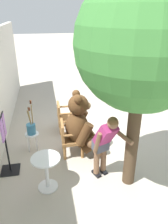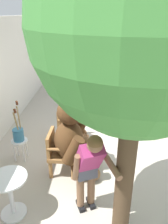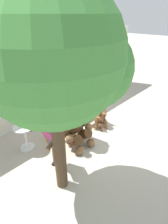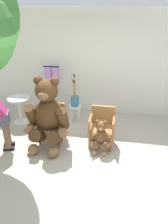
# 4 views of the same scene
# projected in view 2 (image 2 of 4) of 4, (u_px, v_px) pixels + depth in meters

# --- Properties ---
(ground_plane) EXTENTS (60.00, 60.00, 0.00)m
(ground_plane) POSITION_uv_depth(u_px,v_px,m) (95.00, 154.00, 4.87)
(ground_plane) COLOR #B2A899
(wooden_chair_left) EXTENTS (0.57, 0.53, 0.86)m
(wooden_chair_left) POSITION_uv_depth(u_px,v_px,m) (60.00, 151.00, 4.19)
(wooden_chair_left) COLOR olive
(wooden_chair_left) RESTS_ON ground
(wooden_chair_right) EXTENTS (0.56, 0.52, 0.86)m
(wooden_chair_right) POSITION_uv_depth(u_px,v_px,m) (67.00, 123.00, 5.23)
(wooden_chair_right) COLOR olive
(wooden_chair_right) RESTS_ON ground
(teddy_bear_large) EXTENTS (0.95, 0.90, 1.58)m
(teddy_bear_large) POSITION_uv_depth(u_px,v_px,m) (73.00, 137.00, 4.05)
(teddy_bear_large) COLOR #4C3019
(teddy_bear_large) RESTS_ON ground
(teddy_bear_small) EXTENTS (0.44, 0.41, 0.73)m
(teddy_bear_small) POSITION_uv_depth(u_px,v_px,m) (79.00, 127.00, 5.26)
(teddy_bear_small) COLOR brown
(teddy_bear_small) RESTS_ON ground
(person_visitor) EXTENTS (0.73, 0.67, 1.51)m
(person_visitor) POSITION_uv_depth(u_px,v_px,m) (89.00, 166.00, 3.09)
(person_visitor) COLOR black
(person_visitor) RESTS_ON ground
(white_stool) EXTENTS (0.34, 0.34, 0.46)m
(white_stool) POSITION_uv_depth(u_px,v_px,m) (20.00, 144.00, 4.58)
(white_stool) COLOR white
(white_stool) RESTS_ON ground
(brush_bucket) EXTENTS (0.22, 0.22, 0.88)m
(brush_bucket) POSITION_uv_depth(u_px,v_px,m) (18.00, 133.00, 4.47)
(brush_bucket) COLOR teal
(brush_bucket) RESTS_ON white_stool
(round_side_table) EXTENTS (0.56, 0.56, 0.72)m
(round_side_table) POSITION_uv_depth(u_px,v_px,m) (10.00, 192.00, 3.25)
(round_side_table) COLOR silver
(round_side_table) RESTS_ON ground
(patio_tree) EXTENTS (2.31, 2.20, 3.87)m
(patio_tree) POSITION_uv_depth(u_px,v_px,m) (143.00, 31.00, 2.21)
(patio_tree) COLOR #473523
(patio_tree) RESTS_ON ground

